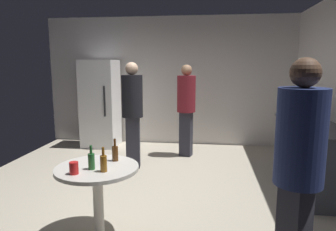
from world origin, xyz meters
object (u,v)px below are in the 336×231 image
at_px(beer_bottle_on_counter, 326,123).
at_px(beer_bottle_amber, 104,163).
at_px(refrigerator, 100,104).
at_px(plastic_cup_red, 74,168).
at_px(beer_bottle_green, 91,161).
at_px(wine_bottle_on_counter, 308,112).
at_px(person_in_maroon_shirt, 186,103).
at_px(person_in_black_shirt, 132,107).
at_px(foreground_table, 97,177).
at_px(kettle, 314,121).
at_px(beer_bottle_brown, 115,153).
at_px(person_in_navy_shirt, 299,162).

height_order(beer_bottle_on_counter, beer_bottle_amber, beer_bottle_on_counter).
xyz_separation_m(refrigerator, plastic_cup_red, (1.06, -3.61, -0.11)).
height_order(beer_bottle_amber, beer_bottle_green, same).
relative_size(wine_bottle_on_counter, plastic_cup_red, 2.82).
relative_size(wine_bottle_on_counter, beer_bottle_green, 1.35).
bearing_deg(person_in_maroon_shirt, plastic_cup_red, 0.19).
height_order(refrigerator, wine_bottle_on_counter, refrigerator).
relative_size(refrigerator, beer_bottle_green, 7.83).
distance_m(beer_bottle_amber, person_in_black_shirt, 2.25).
xyz_separation_m(refrigerator, beer_bottle_green, (1.17, -3.47, -0.08)).
xyz_separation_m(foreground_table, beer_bottle_amber, (0.11, -0.12, 0.19)).
xyz_separation_m(beer_bottle_green, plastic_cup_red, (-0.11, -0.14, -0.03)).
bearing_deg(kettle, plastic_cup_red, -146.36).
distance_m(plastic_cup_red, person_in_maroon_shirt, 3.21).
relative_size(wine_bottle_on_counter, person_in_black_shirt, 0.18).
distance_m(refrigerator, beer_bottle_green, 3.66).
bearing_deg(beer_bottle_brown, person_in_maroon_shirt, 78.96).
height_order(refrigerator, plastic_cup_red, refrigerator).
bearing_deg(plastic_cup_red, beer_bottle_on_counter, 29.11).
height_order(wine_bottle_on_counter, plastic_cup_red, wine_bottle_on_counter).
xyz_separation_m(foreground_table, person_in_black_shirt, (-0.17, 2.10, 0.39)).
bearing_deg(wine_bottle_on_counter, person_in_maroon_shirt, 153.59).
bearing_deg(person_in_black_shirt, person_in_maroon_shirt, 125.96).
xyz_separation_m(plastic_cup_red, person_in_black_shirt, (-0.04, 2.32, 0.23)).
bearing_deg(plastic_cup_red, refrigerator, 106.33).
height_order(refrigerator, foreground_table, refrigerator).
bearing_deg(plastic_cup_red, foreground_table, 59.29).
bearing_deg(beer_bottle_on_counter, plastic_cup_red, -150.89).
bearing_deg(beer_bottle_amber, foreground_table, 132.26).
xyz_separation_m(beer_bottle_brown, person_in_navy_shirt, (1.57, -0.73, 0.21)).
xyz_separation_m(wine_bottle_on_counter, beer_bottle_on_counter, (-0.00, -0.72, -0.03)).
relative_size(kettle, plastic_cup_red, 2.22).
distance_m(beer_bottle_brown, person_in_maroon_shirt, 2.75).
distance_m(person_in_maroon_shirt, person_in_black_shirt, 1.14).
bearing_deg(beer_bottle_on_counter, person_in_navy_shirt, -114.66).
height_order(kettle, beer_bottle_amber, kettle).
distance_m(refrigerator, beer_bottle_amber, 3.75).
bearing_deg(beer_bottle_brown, beer_bottle_green, -117.11).
height_order(beer_bottle_on_counter, person_in_maroon_shirt, person_in_maroon_shirt).
xyz_separation_m(beer_bottle_brown, beer_bottle_green, (-0.14, -0.28, 0.00)).
distance_m(beer_bottle_green, person_in_black_shirt, 2.19).
bearing_deg(person_in_navy_shirt, beer_bottle_on_counter, -69.53).
relative_size(wine_bottle_on_counter, person_in_maroon_shirt, 0.18).
distance_m(kettle, plastic_cup_red, 3.09).
bearing_deg(foreground_table, beer_bottle_amber, -47.74).
bearing_deg(kettle, person_in_black_shirt, 166.85).
height_order(foreground_table, plastic_cup_red, plastic_cup_red).
bearing_deg(refrigerator, beer_bottle_green, -71.41).
height_order(beer_bottle_brown, person_in_navy_shirt, person_in_navy_shirt).
relative_size(beer_bottle_brown, plastic_cup_red, 2.09).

